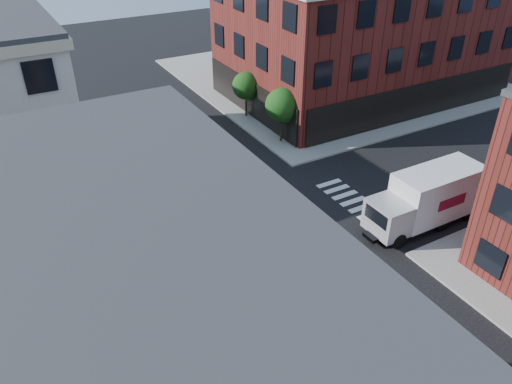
{
  "coord_description": "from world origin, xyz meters",
  "views": [
    {
      "loc": [
        -12.62,
        -21.32,
        18.35
      ],
      "look_at": [
        -0.09,
        0.78,
        2.5
      ],
      "focal_mm": 35.0,
      "sensor_mm": 36.0,
      "label": 1
    }
  ],
  "objects": [
    {
      "name": "box_truck",
      "position": [
        9.17,
        -4.17,
        1.89
      ],
      "size": [
        8.08,
        2.58,
        3.64
      ],
      "rotation": [
        0.0,
        0.0,
        -0.0
      ],
      "color": "silver",
      "rests_on": "ground"
    },
    {
      "name": "tree_far",
      "position": [
        7.56,
        15.98,
        2.87
      ],
      "size": [
        2.43,
        2.43,
        4.07
      ],
      "color": "black",
      "rests_on": "ground"
    },
    {
      "name": "ground",
      "position": [
        0.0,
        0.0,
        0.0
      ],
      "size": [
        120.0,
        120.0,
        0.0
      ],
      "primitive_type": "plane",
      "color": "black",
      "rests_on": "ground"
    },
    {
      "name": "tree_near",
      "position": [
        7.56,
        9.98,
        3.16
      ],
      "size": [
        2.69,
        2.69,
        4.49
      ],
      "color": "black",
      "rests_on": "ground"
    },
    {
      "name": "signal_pole",
      "position": [
        -6.72,
        -6.68,
        2.86
      ],
      "size": [
        1.29,
        1.24,
        4.6
      ],
      "color": "black",
      "rests_on": "ground"
    },
    {
      "name": "traffic_cone",
      "position": [
        -5.7,
        -5.37,
        0.38
      ],
      "size": [
        0.49,
        0.49,
        0.79
      ],
      "rotation": [
        0.0,
        0.0,
        0.16
      ],
      "color": "#E03F09",
      "rests_on": "ground"
    },
    {
      "name": "building_ne",
      "position": [
        20.5,
        16.0,
        6.0
      ],
      "size": [
        25.0,
        16.0,
        12.0
      ],
      "primitive_type": "cube",
      "color": "#4F1913",
      "rests_on": "ground"
    },
    {
      "name": "sidewalk_ne",
      "position": [
        21.0,
        21.0,
        0.07
      ],
      "size": [
        30.0,
        30.0,
        0.15
      ],
      "primitive_type": "cube",
      "color": "gray",
      "rests_on": "ground"
    }
  ]
}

